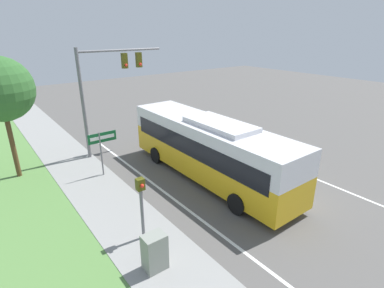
% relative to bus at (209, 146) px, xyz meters
% --- Properties ---
extents(ground_plane, '(80.00, 80.00, 0.00)m').
position_rel_bus_xyz_m(ground_plane, '(0.87, -4.10, -1.80)').
color(ground_plane, '#565451').
extents(sidewalk, '(2.80, 80.00, 0.12)m').
position_rel_bus_xyz_m(sidewalk, '(-5.33, -4.10, -1.74)').
color(sidewalk, gray).
rests_on(sidewalk, ground_plane).
extents(lane_divider_near, '(0.14, 30.00, 0.01)m').
position_rel_bus_xyz_m(lane_divider_near, '(-2.73, -4.10, -1.80)').
color(lane_divider_near, silver).
rests_on(lane_divider_near, ground_plane).
extents(lane_divider_far, '(0.14, 30.00, 0.01)m').
position_rel_bus_xyz_m(lane_divider_far, '(4.47, -4.10, -1.80)').
color(lane_divider_far, silver).
rests_on(lane_divider_far, ground_plane).
extents(bus, '(2.70, 10.82, 3.32)m').
position_rel_bus_xyz_m(bus, '(0.00, 0.00, 0.00)').
color(bus, gold).
rests_on(bus, ground_plane).
extents(signal_gantry, '(5.35, 0.41, 6.58)m').
position_rel_bus_xyz_m(signal_gantry, '(-2.63, 6.36, 2.83)').
color(signal_gantry, slate).
rests_on(signal_gantry, ground_plane).
extents(pedestrian_signal, '(0.28, 0.34, 2.61)m').
position_rel_bus_xyz_m(pedestrian_signal, '(-5.27, -2.47, 0.00)').
color(pedestrian_signal, slate).
rests_on(pedestrian_signal, ground_plane).
extents(street_sign, '(1.52, 0.08, 2.54)m').
position_rel_bus_xyz_m(street_sign, '(-4.37, 3.50, 0.05)').
color(street_sign, slate).
rests_on(street_sign, ground_plane).
extents(utility_cabinet, '(0.74, 0.55, 1.29)m').
position_rel_bus_xyz_m(utility_cabinet, '(-5.72, -4.08, -1.04)').
color(utility_cabinet, gray).
rests_on(utility_cabinet, sidewalk).
extents(roadside_tree, '(3.17, 3.17, 6.26)m').
position_rel_bus_xyz_m(roadside_tree, '(-8.11, 6.17, 2.95)').
color(roadside_tree, brown).
rests_on(roadside_tree, grass_verge).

